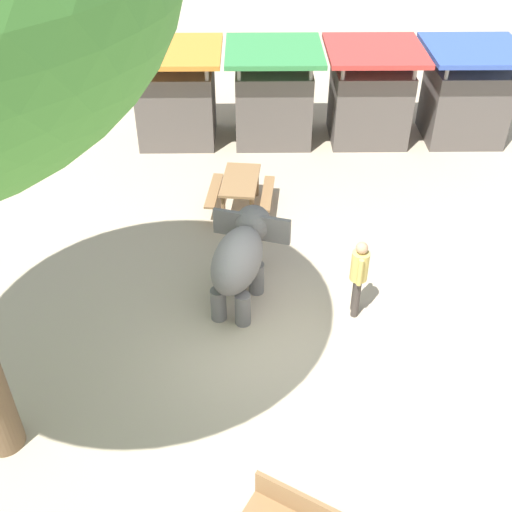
# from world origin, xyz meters

# --- Properties ---
(ground_plane) EXTENTS (60.00, 60.00, 0.00)m
(ground_plane) POSITION_xyz_m (0.00, 0.00, 0.00)
(ground_plane) COLOR #BAA88C
(elephant) EXTENTS (1.66, 2.29, 1.58)m
(elephant) POSITION_xyz_m (-0.62, 1.28, 1.01)
(elephant) COLOR slate
(elephant) RESTS_ON ground_plane
(person_handler) EXTENTS (0.32, 0.51, 1.62)m
(person_handler) POSITION_xyz_m (1.50, 0.81, 0.95)
(person_handler) COLOR #3F3833
(person_handler) RESTS_ON ground_plane
(picnic_table_near) EXTENTS (1.63, 1.65, 0.78)m
(picnic_table_near) POSITION_xyz_m (-0.67, 4.43, 0.59)
(picnic_table_near) COLOR olive
(picnic_table_near) RESTS_ON ground_plane
(market_stall_orange) EXTENTS (2.50, 2.50, 2.52)m
(market_stall_orange) POSITION_xyz_m (-2.40, 8.02, 1.14)
(market_stall_orange) COLOR #59514C
(market_stall_orange) RESTS_ON ground_plane
(market_stall_green) EXTENTS (2.50, 2.50, 2.52)m
(market_stall_green) POSITION_xyz_m (0.20, 8.02, 1.14)
(market_stall_green) COLOR #59514C
(market_stall_green) RESTS_ON ground_plane
(market_stall_red) EXTENTS (2.50, 2.50, 2.52)m
(market_stall_red) POSITION_xyz_m (2.80, 8.02, 1.14)
(market_stall_red) COLOR #59514C
(market_stall_red) RESTS_ON ground_plane
(market_stall_blue) EXTENTS (2.50, 2.50, 2.52)m
(market_stall_blue) POSITION_xyz_m (5.40, 8.02, 1.14)
(market_stall_blue) COLOR #59514C
(market_stall_blue) RESTS_ON ground_plane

